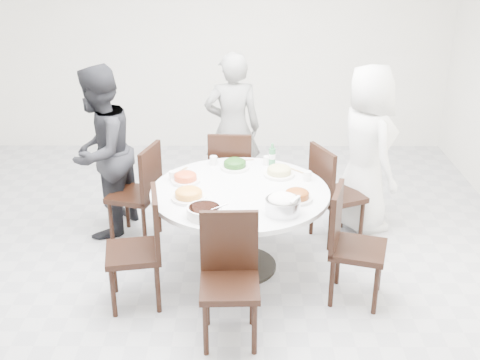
{
  "coord_description": "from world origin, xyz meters",
  "views": [
    {
      "loc": [
        0.34,
        -4.66,
        2.84
      ],
      "look_at": [
        0.32,
        -0.03,
        0.82
      ],
      "focal_mm": 45.0,
      "sensor_mm": 36.0,
      "label": 1
    }
  ],
  "objects_px": {
    "chair_nw": "(134,193)",
    "chair_s": "(230,284)",
    "diner_middle": "(233,129)",
    "chair_se": "(359,247)",
    "diner_right": "(366,149)",
    "chair_ne": "(338,193)",
    "chair_sw": "(133,250)",
    "rice_bowl": "(283,206)",
    "soup_bowl": "(204,212)",
    "chair_n": "(231,173)",
    "beverage_bottle": "(272,155)",
    "dining_table": "(240,230)",
    "diner_left": "(100,152)"
  },
  "relations": [
    {
      "from": "diner_left",
      "to": "rice_bowl",
      "type": "relative_size",
      "value": 6.05
    },
    {
      "from": "diner_left",
      "to": "chair_s",
      "type": "bearing_deg",
      "value": 52.46
    },
    {
      "from": "chair_n",
      "to": "chair_se",
      "type": "xyz_separation_m",
      "value": [
        1.03,
        -1.48,
        0.0
      ]
    },
    {
      "from": "diner_left",
      "to": "soup_bowl",
      "type": "xyz_separation_m",
      "value": [
        1.04,
        -1.17,
        -0.03
      ]
    },
    {
      "from": "diner_right",
      "to": "chair_sw",
      "type": "bearing_deg",
      "value": 104.8
    },
    {
      "from": "dining_table",
      "to": "diner_right",
      "type": "bearing_deg",
      "value": 33.37
    },
    {
      "from": "diner_left",
      "to": "dining_table",
      "type": "bearing_deg",
      "value": 78.28
    },
    {
      "from": "chair_sw",
      "to": "chair_s",
      "type": "xyz_separation_m",
      "value": [
        0.76,
        -0.46,
        0.0
      ]
    },
    {
      "from": "chair_n",
      "to": "diner_middle",
      "type": "xyz_separation_m",
      "value": [
        0.01,
        0.41,
        0.33
      ]
    },
    {
      "from": "chair_s",
      "to": "diner_left",
      "type": "xyz_separation_m",
      "value": [
        -1.24,
        1.67,
        0.35
      ]
    },
    {
      "from": "diner_right",
      "to": "diner_middle",
      "type": "distance_m",
      "value": 1.43
    },
    {
      "from": "dining_table",
      "to": "chair_se",
      "type": "relative_size",
      "value": 1.58
    },
    {
      "from": "chair_ne",
      "to": "chair_se",
      "type": "height_order",
      "value": "same"
    },
    {
      "from": "beverage_bottle",
      "to": "chair_nw",
      "type": "bearing_deg",
      "value": -179.6
    },
    {
      "from": "soup_bowl",
      "to": "chair_se",
      "type": "bearing_deg",
      "value": 1.21
    },
    {
      "from": "chair_sw",
      "to": "chair_ne",
      "type": "bearing_deg",
      "value": 110.99
    },
    {
      "from": "diner_right",
      "to": "rice_bowl",
      "type": "xyz_separation_m",
      "value": [
        -0.87,
        -1.22,
        -0.01
      ]
    },
    {
      "from": "chair_n",
      "to": "chair_nw",
      "type": "bearing_deg",
      "value": 30.03
    },
    {
      "from": "chair_ne",
      "to": "rice_bowl",
      "type": "height_order",
      "value": "chair_ne"
    },
    {
      "from": "chair_s",
      "to": "rice_bowl",
      "type": "relative_size",
      "value": 3.49
    },
    {
      "from": "chair_n",
      "to": "beverage_bottle",
      "type": "distance_m",
      "value": 0.71
    },
    {
      "from": "chair_n",
      "to": "rice_bowl",
      "type": "relative_size",
      "value": 3.49
    },
    {
      "from": "chair_sw",
      "to": "rice_bowl",
      "type": "relative_size",
      "value": 3.49
    },
    {
      "from": "chair_ne",
      "to": "soup_bowl",
      "type": "bearing_deg",
      "value": 107.2
    },
    {
      "from": "chair_n",
      "to": "chair_sw",
      "type": "bearing_deg",
      "value": 66.97
    },
    {
      "from": "chair_s",
      "to": "soup_bowl",
      "type": "xyz_separation_m",
      "value": [
        -0.2,
        0.5,
        0.32
      ]
    },
    {
      "from": "chair_nw",
      "to": "soup_bowl",
      "type": "xyz_separation_m",
      "value": [
        0.73,
        -1.03,
        0.32
      ]
    },
    {
      "from": "chair_ne",
      "to": "soup_bowl",
      "type": "distance_m",
      "value": 1.6
    },
    {
      "from": "chair_s",
      "to": "diner_right",
      "type": "relative_size",
      "value": 0.58
    },
    {
      "from": "chair_s",
      "to": "soup_bowl",
      "type": "relative_size",
      "value": 3.54
    },
    {
      "from": "dining_table",
      "to": "chair_s",
      "type": "xyz_separation_m",
      "value": [
        -0.07,
        -0.99,
        0.1
      ]
    },
    {
      "from": "chair_sw",
      "to": "chair_se",
      "type": "relative_size",
      "value": 1.0
    },
    {
      "from": "chair_n",
      "to": "chair_se",
      "type": "relative_size",
      "value": 1.0
    },
    {
      "from": "diner_middle",
      "to": "rice_bowl",
      "type": "bearing_deg",
      "value": 98.03
    },
    {
      "from": "diner_middle",
      "to": "beverage_bottle",
      "type": "distance_m",
      "value": 0.95
    },
    {
      "from": "chair_nw",
      "to": "chair_s",
      "type": "height_order",
      "value": "same"
    },
    {
      "from": "diner_right",
      "to": "beverage_bottle",
      "type": "bearing_deg",
      "value": 86.82
    },
    {
      "from": "dining_table",
      "to": "diner_right",
      "type": "height_order",
      "value": "diner_right"
    },
    {
      "from": "diner_middle",
      "to": "soup_bowl",
      "type": "xyz_separation_m",
      "value": [
        -0.19,
        -1.91,
        -0.02
      ]
    },
    {
      "from": "chair_ne",
      "to": "chair_sw",
      "type": "relative_size",
      "value": 1.0
    },
    {
      "from": "dining_table",
      "to": "chair_s",
      "type": "distance_m",
      "value": 0.99
    },
    {
      "from": "chair_ne",
      "to": "chair_nw",
      "type": "height_order",
      "value": "same"
    },
    {
      "from": "diner_right",
      "to": "soup_bowl",
      "type": "distance_m",
      "value": 1.95
    },
    {
      "from": "rice_bowl",
      "to": "chair_se",
      "type": "bearing_deg",
      "value": -3.73
    },
    {
      "from": "chair_sw",
      "to": "chair_se",
      "type": "height_order",
      "value": "same"
    },
    {
      "from": "chair_ne",
      "to": "beverage_bottle",
      "type": "relative_size",
      "value": 4.47
    },
    {
      "from": "chair_se",
      "to": "chair_sw",
      "type": "bearing_deg",
      "value": 108.39
    },
    {
      "from": "chair_n",
      "to": "diner_left",
      "type": "xyz_separation_m",
      "value": [
        -1.22,
        -0.33,
        0.35
      ]
    },
    {
      "from": "diner_middle",
      "to": "chair_se",
      "type": "bearing_deg",
      "value": 113.7
    },
    {
      "from": "chair_s",
      "to": "chair_se",
      "type": "height_order",
      "value": "same"
    }
  ]
}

